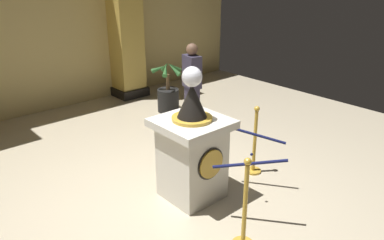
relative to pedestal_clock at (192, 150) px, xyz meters
The scene contains 9 objects.
ground_plane 0.73m from the pedestal_clock, 165.40° to the left, with size 10.59×10.59×0.00m, color beige.
back_wall 4.75m from the pedestal_clock, 93.35° to the left, with size 10.59×0.16×3.92m, color tan.
pedestal_clock is the anchor object (origin of this frame).
stanchion_near 1.17m from the pedestal_clock, 102.06° to the right, with size 0.24×0.24×1.07m.
stanchion_far 1.15m from the pedestal_clock, ahead, with size 0.24×0.24×1.04m.
velvet_rope 0.76m from the pedestal_clock, 55.12° to the right, with size 1.19×1.18×0.22m.
column_right 4.72m from the pedestal_clock, 67.87° to the left, with size 0.73×0.73×3.76m.
potted_palm_right 3.27m from the pedestal_clock, 57.52° to the left, with size 0.62×0.63×1.08m.
bystander_guest 2.36m from the pedestal_clock, 48.74° to the left, with size 0.29×0.40×1.59m.
Camera 1 is at (-2.60, -3.32, 2.83)m, focal length 35.48 mm.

